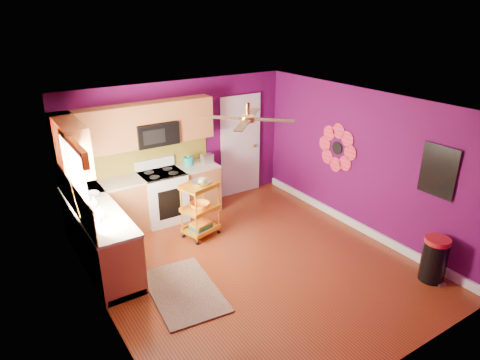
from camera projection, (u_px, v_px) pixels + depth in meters
ground at (254, 264)px, 6.67m from camera, size 5.00×5.00×0.00m
room_envelope at (257, 166)px, 6.06m from camera, size 4.54×5.04×2.52m
lower_cabinets at (128, 216)px, 7.24m from camera, size 2.81×2.31×0.94m
electric_range at (163, 196)px, 7.89m from camera, size 0.76×0.66×1.13m
upper_cabinetry at (118, 133)px, 7.05m from camera, size 2.80×2.30×1.26m
left_window at (74, 168)px, 5.71m from camera, size 0.08×1.35×1.08m
panel_door at (240, 147)px, 8.87m from camera, size 0.95×0.11×2.15m
right_wall_art at (379, 157)px, 6.98m from camera, size 0.04×2.74×1.04m
ceiling_fan at (248, 118)px, 5.95m from camera, size 1.01×1.01×0.26m
shag_rug at (184, 291)px, 6.03m from camera, size 1.03×1.53×0.02m
rolling_cart at (200, 207)px, 7.31m from camera, size 0.68×0.57×1.06m
trash_can at (434, 259)px, 6.18m from camera, size 0.46×0.46×0.69m
teal_kettle at (189, 161)px, 8.06m from camera, size 0.18×0.18×0.21m
toaster at (207, 159)px, 8.17m from camera, size 0.22×0.15×0.18m
soap_bottle_a at (100, 212)px, 6.03m from camera, size 0.09×0.09×0.19m
soap_bottle_b at (94, 201)px, 6.42m from camera, size 0.12×0.12×0.15m
counter_dish at (92, 195)px, 6.76m from camera, size 0.24×0.24×0.06m
counter_cup at (97, 220)px, 5.93m from camera, size 0.12×0.12×0.09m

